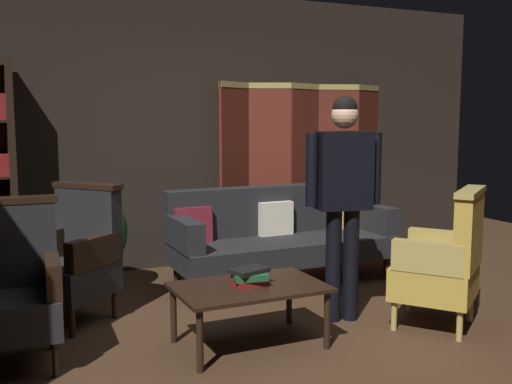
# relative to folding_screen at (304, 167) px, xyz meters

# --- Properties ---
(ground_plane) EXTENTS (10.00, 10.00, 0.00)m
(ground_plane) POSITION_rel_folding_screen_xyz_m (-1.27, -2.28, -0.99)
(ground_plane) COLOR #3D2819
(back_wall) EXTENTS (7.20, 0.10, 2.80)m
(back_wall) POSITION_rel_folding_screen_xyz_m (-1.27, 0.17, 0.41)
(back_wall) COLOR black
(back_wall) RESTS_ON ground_plane
(folding_screen) EXTENTS (2.12, 0.30, 1.90)m
(folding_screen) POSITION_rel_folding_screen_xyz_m (0.00, 0.00, 0.00)
(folding_screen) COLOR #5B2319
(folding_screen) RESTS_ON ground_plane
(velvet_couch) EXTENTS (2.12, 0.78, 0.88)m
(velvet_couch) POSITION_rel_folding_screen_xyz_m (-0.72, -0.82, -0.53)
(velvet_couch) COLOR black
(velvet_couch) RESTS_ON ground_plane
(coffee_table) EXTENTS (1.00, 0.64, 0.42)m
(coffee_table) POSITION_rel_folding_screen_xyz_m (-1.66, -2.21, -0.61)
(coffee_table) COLOR black
(coffee_table) RESTS_ON ground_plane
(armchair_gilt_accent) EXTENTS (0.81, 0.81, 1.04)m
(armchair_gilt_accent) POSITION_rel_folding_screen_xyz_m (-0.22, -2.48, -0.50)
(armchair_gilt_accent) COLOR tan
(armchair_gilt_accent) RESTS_ON ground_plane
(armchair_wing_left) EXTENTS (0.81, 0.81, 1.04)m
(armchair_wing_left) POSITION_rel_folding_screen_xyz_m (-2.65, -1.18, -0.50)
(armchair_wing_left) COLOR black
(armchair_wing_left) RESTS_ON ground_plane
(armchair_wing_right) EXTENTS (0.62, 0.61, 1.04)m
(armchair_wing_right) POSITION_rel_folding_screen_xyz_m (-3.13, -1.86, -0.50)
(armchair_wing_right) COLOR black
(armchair_wing_right) RESTS_ON ground_plane
(standing_figure) EXTENTS (0.58, 0.29, 1.70)m
(standing_figure) POSITION_rel_folding_screen_xyz_m (-0.81, -2.02, 0.04)
(standing_figure) COLOR black
(standing_figure) RESTS_ON ground_plane
(potted_plant) EXTENTS (0.58, 0.58, 0.88)m
(potted_plant) POSITION_rel_folding_screen_xyz_m (-2.39, -0.52, -0.48)
(potted_plant) COLOR brown
(potted_plant) RESTS_ON ground_plane
(book_red_leather) EXTENTS (0.23, 0.18, 0.04)m
(book_red_leather) POSITION_rel_folding_screen_xyz_m (-1.66, -2.19, -0.54)
(book_red_leather) COLOR maroon
(book_red_leather) RESTS_ON coffee_table
(book_green_cloth) EXTENTS (0.26, 0.24, 0.04)m
(book_green_cloth) POSITION_rel_folding_screen_xyz_m (-1.66, -2.19, -0.50)
(book_green_cloth) COLOR #1E4C28
(book_green_cloth) RESTS_ON book_red_leather
(book_black_cloth) EXTENTS (0.28, 0.23, 0.03)m
(book_black_cloth) POSITION_rel_folding_screen_xyz_m (-1.66, -2.19, -0.47)
(book_black_cloth) COLOR black
(book_black_cloth) RESTS_ON book_green_cloth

